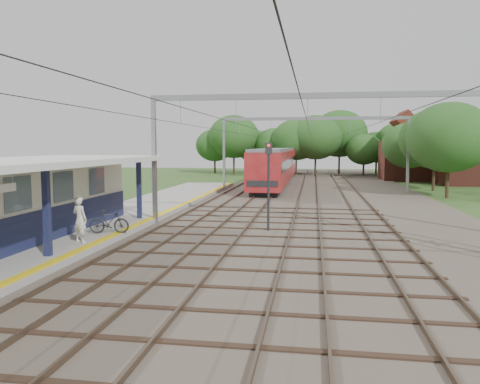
# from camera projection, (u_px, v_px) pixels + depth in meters

# --- Properties ---
(ground) EXTENTS (160.00, 160.00, 0.00)m
(ground) POSITION_uv_depth(u_px,v_px,m) (146.00, 345.00, 10.15)
(ground) COLOR #2D4C1E
(ground) RESTS_ON ground
(ballast_bed) EXTENTS (18.00, 90.00, 0.10)m
(ballast_bed) POSITION_uv_depth(u_px,v_px,m) (319.00, 197.00, 39.02)
(ballast_bed) COLOR #473D33
(ballast_bed) RESTS_ON ground
(platform) EXTENTS (5.00, 52.00, 0.35)m
(platform) POSITION_uv_depth(u_px,v_px,m) (104.00, 223.00, 25.06)
(platform) COLOR gray
(platform) RESTS_ON ground
(yellow_stripe) EXTENTS (0.45, 52.00, 0.01)m
(yellow_stripe) POSITION_uv_depth(u_px,v_px,m) (144.00, 221.00, 24.69)
(yellow_stripe) COLOR yellow
(yellow_stripe) RESTS_ON platform
(rail_tracks) EXTENTS (11.80, 88.00, 0.15)m
(rail_tracks) POSITION_uv_depth(u_px,v_px,m) (289.00, 195.00, 39.39)
(rail_tracks) COLOR brown
(rail_tracks) RESTS_ON ballast_bed
(catenary_system) EXTENTS (17.22, 88.00, 7.00)m
(catenary_system) POSITION_uv_depth(u_px,v_px,m) (312.00, 129.00, 33.94)
(catenary_system) COLOR gray
(catenary_system) RESTS_ON ground
(tree_band) EXTENTS (31.72, 30.88, 8.82)m
(tree_band) POSITION_uv_depth(u_px,v_px,m) (316.00, 142.00, 65.22)
(tree_band) COLOR #382619
(tree_band) RESTS_ON ground
(house_near) EXTENTS (7.00, 6.12, 7.89)m
(house_near) POSITION_uv_depth(u_px,v_px,m) (473.00, 158.00, 51.82)
(house_near) COLOR brown
(house_near) RESTS_ON ground
(house_far) EXTENTS (8.00, 6.12, 8.66)m
(house_far) POSITION_uv_depth(u_px,v_px,m) (414.00, 155.00, 58.47)
(house_far) COLOR brown
(house_far) RESTS_ON ground
(person) EXTENTS (0.81, 0.66, 1.90)m
(person) POSITION_uv_depth(u_px,v_px,m) (80.00, 219.00, 19.23)
(person) COLOR silver
(person) RESTS_ON platform
(bicycle) EXTENTS (1.84, 0.90, 1.07)m
(bicycle) POSITION_uv_depth(u_px,v_px,m) (109.00, 222.00, 21.21)
(bicycle) COLOR black
(bicycle) RESTS_ON platform
(train) EXTENTS (3.00, 37.40, 3.94)m
(train) POSITION_uv_depth(u_px,v_px,m) (279.00, 164.00, 55.73)
(train) COLOR black
(train) RESTS_ON ballast_bed
(signal_post) EXTENTS (0.35, 0.31, 4.46)m
(signal_post) POSITION_uv_depth(u_px,v_px,m) (269.00, 176.00, 23.10)
(signal_post) COLOR black
(signal_post) RESTS_ON ground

